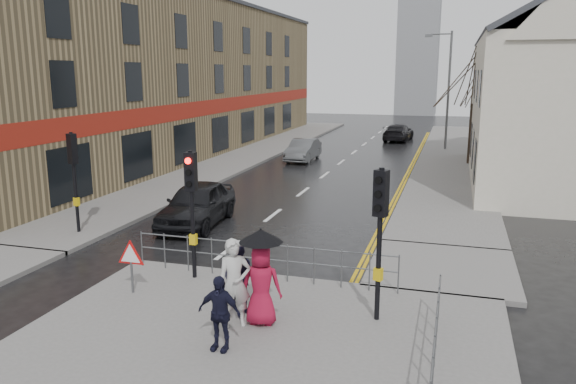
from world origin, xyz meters
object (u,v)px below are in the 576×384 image
Objects in this scene: pedestrian_a at (235,283)px; pedestrian_d at (219,313)px; car_parked at (197,204)px; pedestrian_with_umbrella at (261,274)px; pedestrian_b at (239,278)px; car_mid at (303,150)px.

pedestrian_a is 1.26× the size of pedestrian_d.
pedestrian_a reaches higher than car_parked.
pedestrian_with_umbrella is at bearing -2.63° from pedestrian_a.
pedestrian_a is at bearing -69.88° from pedestrian_b.
car_mid is at bearing 102.93° from pedestrian_with_umbrella.
pedestrian_with_umbrella is 23.46m from car_mid.
pedestrian_with_umbrella is at bearing -76.91° from car_mid.
pedestrian_a reaches higher than car_mid.
pedestrian_b is at bearing 101.72° from pedestrian_d.
pedestrian_with_umbrella reaches higher than pedestrian_b.
pedestrian_b reaches higher than car_parked.
pedestrian_with_umbrella is 0.46× the size of car_parked.
pedestrian_a is 23.58m from car_mid.
car_parked is (-4.53, 7.59, -0.32)m from pedestrian_a.
pedestrian_with_umbrella reaches higher than car_parked.
pedestrian_d is (-0.41, -1.32, -0.38)m from pedestrian_with_umbrella.
car_parked is at bearing -89.10° from car_mid.
pedestrian_a is 0.42× the size of car_parked.
pedestrian_with_umbrella reaches higher than pedestrian_a.
pedestrian_d is (0.28, -1.75, -0.06)m from pedestrian_b.
pedestrian_a is at bearing -78.27° from car_mid.
pedestrian_b is 1.07× the size of pedestrian_d.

